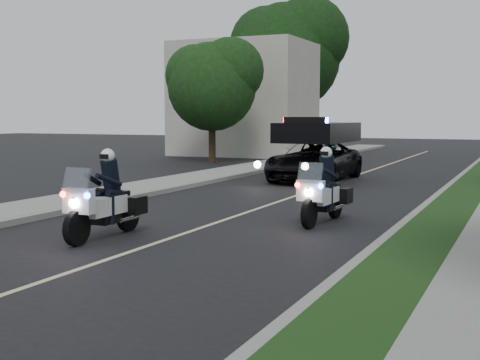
# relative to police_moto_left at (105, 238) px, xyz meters

# --- Properties ---
(ground) EXTENTS (120.00, 120.00, 0.00)m
(ground) POSITION_rel_police_moto_left_xyz_m (1.25, 0.79, 0.00)
(ground) COLOR black
(ground) RESTS_ON ground
(curb_right) EXTENTS (0.20, 60.00, 0.15)m
(curb_right) POSITION_rel_police_moto_left_xyz_m (5.35, 10.79, 0.07)
(curb_right) COLOR gray
(curb_right) RESTS_ON ground
(grass_verge) EXTENTS (1.20, 60.00, 0.16)m
(grass_verge) POSITION_rel_police_moto_left_xyz_m (6.05, 10.79, 0.08)
(grass_verge) COLOR #193814
(grass_verge) RESTS_ON ground
(curb_left) EXTENTS (0.20, 60.00, 0.15)m
(curb_left) POSITION_rel_police_moto_left_xyz_m (-2.85, 10.79, 0.07)
(curb_left) COLOR gray
(curb_left) RESTS_ON ground
(sidewalk_left) EXTENTS (2.00, 60.00, 0.16)m
(sidewalk_left) POSITION_rel_police_moto_left_xyz_m (-3.95, 10.79, 0.08)
(sidewalk_left) COLOR gray
(sidewalk_left) RESTS_ON ground
(building_far) EXTENTS (8.00, 6.00, 7.00)m
(building_far) POSITION_rel_police_moto_left_xyz_m (-8.75, 26.79, 3.50)
(building_far) COLOR #A8A396
(building_far) RESTS_ON ground
(lane_marking) EXTENTS (0.12, 50.00, 0.01)m
(lane_marking) POSITION_rel_police_moto_left_xyz_m (1.25, 10.79, 0.00)
(lane_marking) COLOR #BFB78C
(lane_marking) RESTS_ON ground
(police_moto_left) EXTENTS (0.78, 2.15, 1.82)m
(police_moto_left) POSITION_rel_police_moto_left_xyz_m (0.00, 0.00, 0.00)
(police_moto_left) COLOR silver
(police_moto_left) RESTS_ON ground
(police_moto_right) EXTENTS (0.85, 2.12, 1.77)m
(police_moto_right) POSITION_rel_police_moto_left_xyz_m (3.51, 3.61, 0.00)
(police_moto_right) COLOR silver
(police_moto_right) RESTS_ON ground
(police_suv) EXTENTS (2.66, 5.43, 2.60)m
(police_suv) POSITION_rel_police_moto_left_xyz_m (0.29, 13.01, 0.00)
(police_suv) COLOR black
(police_suv) RESTS_ON ground
(bicycle) EXTENTS (0.83, 1.91, 0.97)m
(bicycle) POSITION_rel_police_moto_left_xyz_m (-1.41, 20.87, 0.00)
(bicycle) COLOR black
(bicycle) RESTS_ON ground
(cyclist) EXTENTS (0.72, 0.53, 1.86)m
(cyclist) POSITION_rel_police_moto_left_xyz_m (-1.41, 20.87, 0.00)
(cyclist) COLOR black
(cyclist) RESTS_ON ground
(tree_left_near) EXTENTS (4.82, 4.82, 7.72)m
(tree_left_near) POSITION_rel_police_moto_left_xyz_m (-7.42, 19.65, 0.00)
(tree_left_near) COLOR #183C14
(tree_left_near) RESTS_ON ground
(tree_left_far) EXTENTS (8.83, 8.83, 12.71)m
(tree_left_far) POSITION_rel_police_moto_left_xyz_m (-8.15, 32.66, 0.00)
(tree_left_far) COLOR black
(tree_left_far) RESTS_ON ground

